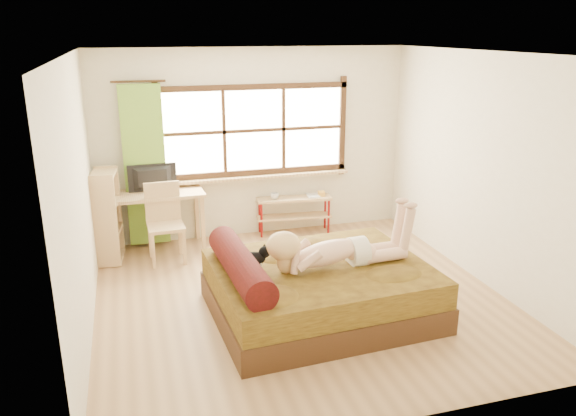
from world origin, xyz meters
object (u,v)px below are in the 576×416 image
object	(u,v)px
bed	(315,288)
chair	(164,218)
woman	(337,236)
bookshelf	(108,216)
desk	(155,201)
pipe_shelf	(295,207)
kitten	(252,257)

from	to	relation	value
bed	chair	distance (m)	2.47
woman	bookshelf	size ratio (longest dim) A/B	1.29
woman	desk	size ratio (longest dim) A/B	1.17
bed	woman	world-z (taller)	woman
pipe_shelf	bookshelf	bearing A→B (deg)	-166.83
chair	pipe_shelf	xyz separation A→B (m)	(1.93, 0.47, -0.17)
bookshelf	woman	bearing A→B (deg)	-37.35
desk	bookshelf	xyz separation A→B (m)	(-0.62, -0.22, -0.09)
bed	pipe_shelf	size ratio (longest dim) A/B	2.08
woman	bookshelf	world-z (taller)	woman
woman	pipe_shelf	world-z (taller)	woman
kitten	chair	world-z (taller)	chair
bookshelf	kitten	bearing A→B (deg)	-48.55
kitten	chair	xyz separation A→B (m)	(-0.74, 1.91, -0.12)
chair	woman	bearing A→B (deg)	-54.28
kitten	pipe_shelf	size ratio (longest dim) A/B	0.30
kitten	bookshelf	world-z (taller)	bookshelf
kitten	chair	distance (m)	2.05
woman	bed	bearing A→B (deg)	163.72
woman	pipe_shelf	bearing A→B (deg)	79.40
chair	kitten	bearing A→B (deg)	-71.09
pipe_shelf	bookshelf	size ratio (longest dim) A/B	0.93
pipe_shelf	bed	bearing A→B (deg)	-96.08
bookshelf	desk	bearing A→B (deg)	25.92
desk	chair	distance (m)	0.39
kitten	bed	bearing A→B (deg)	-12.33
desk	pipe_shelf	size ratio (longest dim) A/B	1.19
bed	chair	world-z (taller)	chair
bed	bookshelf	xyz separation A→B (m)	(-2.12, 2.14, 0.31)
bed	kitten	bearing A→B (deg)	167.67
woman	kitten	xyz separation A→B (m)	(-0.87, 0.15, -0.20)
woman	bookshelf	bearing A→B (deg)	133.26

